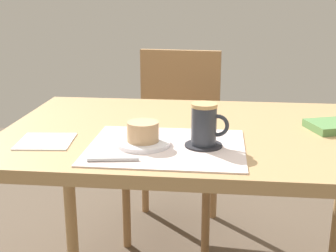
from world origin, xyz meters
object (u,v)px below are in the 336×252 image
(dining_table, at_px, (198,153))
(wooden_chair, at_px, (176,132))
(pastry_plate, at_px, (143,143))
(pastry, at_px, (143,132))
(coffee_mug, at_px, (205,124))

(dining_table, xyz_separation_m, wooden_chair, (-0.14, 0.70, -0.15))
(pastry_plate, distance_m, pastry, 0.03)
(dining_table, relative_size, wooden_chair, 1.42)
(dining_table, distance_m, coffee_mug, 0.22)
(dining_table, distance_m, pastry_plate, 0.25)
(pastry_plate, bearing_deg, wooden_chair, 89.56)
(dining_table, height_order, pastry_plate, pastry_plate)
(wooden_chair, bearing_deg, pastry_plate, 94.06)
(pastry_plate, relative_size, pastry, 1.74)
(dining_table, relative_size, pastry, 13.78)
(dining_table, distance_m, pastry, 0.26)
(dining_table, height_order, coffee_mug, coffee_mug)
(pastry, height_order, coffee_mug, coffee_mug)
(wooden_chair, xyz_separation_m, coffee_mug, (0.16, -0.87, 0.30))
(wooden_chair, distance_m, pastry_plate, 0.91)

